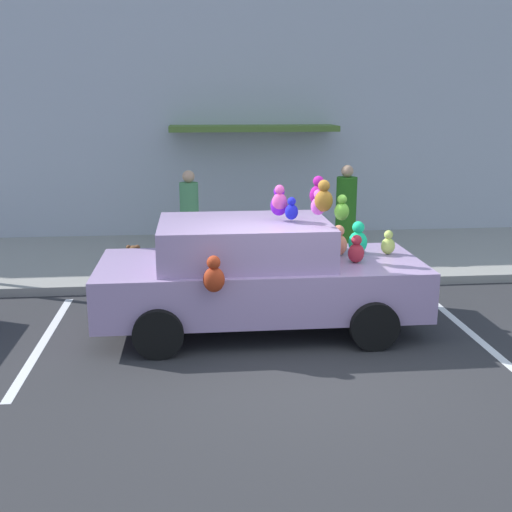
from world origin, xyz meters
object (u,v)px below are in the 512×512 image
object	(u,v)px
plush_covered_car	(257,273)
pedestrian_near_shopfront	(346,215)
teddy_bear_on_sidewalk	(134,262)
pedestrian_walking_past	(190,217)

from	to	relation	value
plush_covered_car	pedestrian_near_shopfront	xyz separation A→B (m)	(2.08, 3.40, 0.16)
plush_covered_car	teddy_bear_on_sidewalk	xyz separation A→B (m)	(-1.92, 2.26, -0.39)
teddy_bear_on_sidewalk	pedestrian_walking_past	size ratio (longest dim) A/B	0.34
plush_covered_car	teddy_bear_on_sidewalk	distance (m)	2.99
pedestrian_near_shopfront	pedestrian_walking_past	xyz separation A→B (m)	(-3.03, 0.31, -0.04)
plush_covered_car	teddy_bear_on_sidewalk	size ratio (longest dim) A/B	7.67
plush_covered_car	pedestrian_near_shopfront	bearing A→B (deg)	58.56
teddy_bear_on_sidewalk	pedestrian_walking_past	xyz separation A→B (m)	(0.97, 1.45, 0.51)
pedestrian_walking_past	teddy_bear_on_sidewalk	bearing A→B (deg)	-123.64
plush_covered_car	pedestrian_walking_past	distance (m)	3.83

